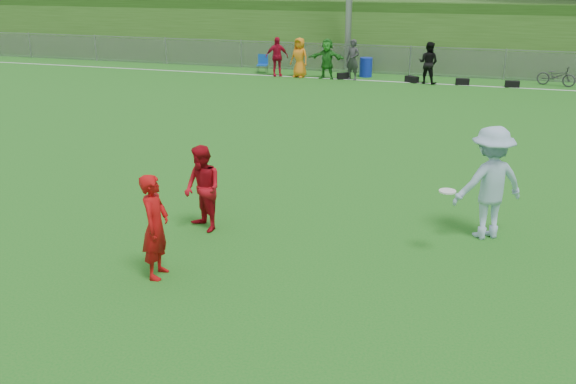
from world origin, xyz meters
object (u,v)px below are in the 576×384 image
at_px(player_red_center, 203,189).
at_px(recycling_bin, 366,67).
at_px(player_red_left, 155,226).
at_px(player_blue, 490,183).
at_px(bicycle, 556,76).
at_px(frisbee, 448,191).

distance_m(player_red_center, recycling_bin, 18.11).
bearing_deg(player_red_left, player_blue, -64.90).
height_order(player_red_center, bicycle, player_red_center).
relative_size(frisbee, bicycle, 0.18).
xyz_separation_m(player_red_center, player_blue, (4.90, 1.19, 0.22)).
relative_size(player_red_left, player_red_center, 1.05).
xyz_separation_m(player_red_left, recycling_bin, (-0.54, 20.02, -0.41)).
bearing_deg(player_red_center, bicycle, 103.82).
bearing_deg(recycling_bin, bicycle, 0.00).
xyz_separation_m(player_red_center, frisbee, (4.24, 0.18, 0.33)).
distance_m(player_red_left, player_red_center, 1.92).
bearing_deg(player_blue, player_red_left, 0.46).
distance_m(player_blue, recycling_bin, 17.75).
height_order(player_blue, frisbee, player_blue).
xyz_separation_m(recycling_bin, bicycle, (7.78, 0.00, -0.02)).
bearing_deg(frisbee, player_red_left, -153.20).
relative_size(player_blue, frisbee, 7.26).
bearing_deg(frisbee, player_red_center, -177.60).
bearing_deg(recycling_bin, player_red_left, -88.47).
xyz_separation_m(player_blue, recycling_bin, (-5.34, 16.91, -0.59)).
bearing_deg(player_red_left, bicycle, -27.72).
bearing_deg(frisbee, bicycle, 80.20).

